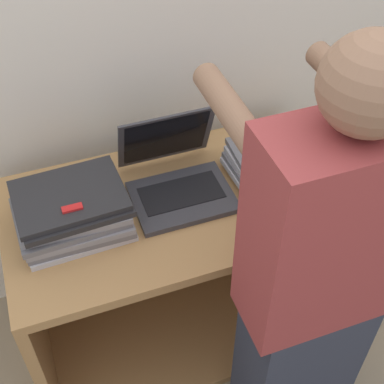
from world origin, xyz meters
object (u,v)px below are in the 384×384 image
at_px(laptop_open, 177,177).
at_px(laptop_stack_left, 73,212).
at_px(person, 311,296).
at_px(laptop_stack_right, 281,164).

bearing_deg(laptop_open, laptop_stack_left, -170.73).
distance_m(laptop_open, person, 0.59).
bearing_deg(person, laptop_stack_right, 72.58).
distance_m(laptop_stack_right, person, 0.53).
bearing_deg(laptop_open, person, -70.50).
bearing_deg(person, laptop_stack_left, 137.77).
bearing_deg(laptop_stack_left, person, -42.23).
xyz_separation_m(laptop_open, laptop_stack_right, (0.36, -0.05, -0.00)).
xyz_separation_m(laptop_stack_left, laptop_stack_right, (0.71, 0.00, -0.02)).
height_order(laptop_open, laptop_stack_right, laptop_open).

